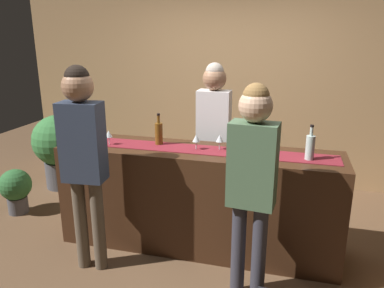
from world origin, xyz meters
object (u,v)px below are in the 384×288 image
potted_plant_small (16,188)px  wine_bottle_clear (310,147)px  bartender (214,126)px  wine_glass_near_customer (109,134)px  wine_glass_mid_counter (220,139)px  wine_glass_far_end (196,139)px  wine_bottle_green (243,143)px  customer_sipping (252,173)px  wine_bottle_amber (159,133)px  potted_plant_tall (59,146)px  customer_browsing (83,148)px

potted_plant_small → wine_bottle_clear: bearing=-3.0°
wine_bottle_clear → bartender: 1.13m
wine_glass_near_customer → wine_glass_mid_counter: 1.05m
wine_bottle_clear → wine_glass_far_end: 0.99m
wine_bottle_clear → bartender: bartender is taller
bartender → potted_plant_small: size_ratio=3.28×
wine_glass_near_customer → wine_glass_far_end: bearing=4.6°
wine_glass_far_end → wine_bottle_green: bearing=-6.4°
bartender → wine_bottle_green: bearing=121.9°
bartender → customer_sipping: 1.31m
wine_bottle_clear → wine_bottle_amber: (-1.37, 0.10, 0.00)m
wine_bottle_green → wine_glass_far_end: bearing=173.6°
wine_bottle_amber → potted_plant_tall: bearing=152.9°
wine_bottle_green → customer_browsing: bearing=-156.7°
wine_bottle_clear → wine_bottle_amber: size_ratio=1.00×
customer_browsing → wine_glass_mid_counter: bearing=26.6°
potted_plant_tall → wine_bottle_green: bearing=-21.6°
wine_glass_mid_counter → customer_browsing: bearing=-148.0°
wine_glass_near_customer → wine_glass_mid_counter: size_ratio=1.00×
customer_sipping → customer_browsing: 1.38m
wine_bottle_clear → potted_plant_small: bearing=177.0°
bartender → potted_plant_tall: size_ratio=1.75×
wine_glass_far_end → potted_plant_small: bearing=176.4°
wine_glass_near_customer → wine_bottle_amber: bearing=17.0°
wine_bottle_green → customer_sipping: customer_sipping is taller
bartender → wine_glass_far_end: bearing=86.6°
wine_bottle_amber → customer_browsing: size_ratio=0.17×
wine_bottle_green → potted_plant_small: (-2.59, 0.19, -0.79)m
wine_bottle_clear → customer_browsing: customer_browsing is taller
wine_bottle_amber → bartender: 0.67m
wine_glass_near_customer → bartender: (0.87, 0.66, -0.02)m
customer_browsing → wine_bottle_amber: bearing=51.8°
wine_bottle_green → wine_bottle_clear: bearing=2.2°
customer_browsing → customer_sipping: bearing=-6.6°
wine_bottle_clear → potted_plant_small: wine_bottle_clear is taller
wine_bottle_clear → wine_glass_near_customer: 1.82m
wine_glass_near_customer → potted_plant_small: wine_glass_near_customer is taller
potted_plant_small → bartender: bearing=11.6°
customer_sipping → wine_glass_near_customer: bearing=164.9°
customer_sipping → potted_plant_small: (-2.74, 0.74, -0.74)m
wine_glass_far_end → potted_plant_tall: (-2.13, 0.96, -0.52)m
wine_glass_mid_counter → bartender: 0.56m
wine_glass_near_customer → potted_plant_small: size_ratio=0.27×
customer_sipping → potted_plant_small: bearing=170.6°
customer_sipping → potted_plant_tall: 3.16m
potted_plant_tall → bartender: bearing=-9.8°
wine_glass_near_customer → potted_plant_small: 1.56m
wine_glass_near_customer → customer_browsing: 0.51m
bartender → potted_plant_small: (-2.20, -0.45, -0.77)m
potted_plant_small → wine_glass_near_customer: bearing=-8.8°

